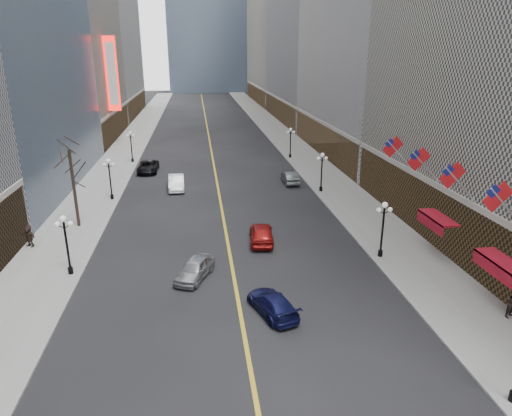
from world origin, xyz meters
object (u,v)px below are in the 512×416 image
object	(u,v)px
streetlamp_west_1	(66,239)
streetlamp_west_2	(110,175)
streetlamp_east_2	(322,168)
car_sb_mid	(262,233)
streetlamp_east_3	(290,140)
car_sb_far	(290,177)
car_nb_near	(195,269)
car_nb_mid	(176,182)
streetlamp_west_3	(131,143)
car_sb_near	(272,303)
streetlamp_east_1	(383,224)
car_nb_far	(148,167)

from	to	relation	value
streetlamp_west_1	streetlamp_west_2	world-z (taller)	same
streetlamp_east_2	streetlamp_west_1	bearing A→B (deg)	-142.67
streetlamp_west_1	car_sb_mid	size ratio (longest dim) A/B	0.93
streetlamp_east_3	car_sb_mid	distance (m)	32.98
streetlamp_west_1	car_sb_far	size ratio (longest dim) A/B	0.99
streetlamp_west_1	car_nb_near	bearing A→B (deg)	-9.82
streetlamp_east_2	car_sb_far	world-z (taller)	streetlamp_east_2
car_nb_mid	car_sb_far	xyz separation A→B (m)	(13.90, 0.81, -0.09)
streetlamp_east_3	streetlamp_west_3	xyz separation A→B (m)	(-23.60, 0.00, 0.00)
car_nb_near	car_sb_near	distance (m)	7.16
streetlamp_east_2	streetlamp_east_1	bearing A→B (deg)	-90.00
streetlamp_east_3	car_sb_near	xyz separation A→B (m)	(-9.80, -42.88, -2.24)
car_nb_mid	car_sb_near	world-z (taller)	car_nb_mid
car_nb_mid	car_nb_far	distance (m)	9.60
car_nb_near	car_nb_far	world-z (taller)	car_nb_far
car_sb_near	car_sb_far	world-z (taller)	car_sb_far
streetlamp_east_1	car_sb_mid	xyz separation A→B (m)	(-8.91, 4.32, -2.07)
streetlamp_east_3	streetlamp_east_2	bearing A→B (deg)	-90.00
streetlamp_west_2	car_sb_near	world-z (taller)	streetlamp_west_2
car_nb_mid	car_sb_near	distance (m)	29.13
streetlamp_east_3	car_nb_far	size ratio (longest dim) A/B	0.82
streetlamp_west_1	streetlamp_west_3	bearing A→B (deg)	90.00
streetlamp_west_2	car_nb_far	size ratio (longest dim) A/B	0.82
streetlamp_west_1	car_sb_near	xyz separation A→B (m)	(13.80, -6.88, -2.24)
streetlamp_east_3	car_nb_near	xyz separation A→B (m)	(-14.59, -37.56, -2.16)
car_sb_near	streetlamp_west_2	bearing A→B (deg)	-79.50
car_nb_near	car_nb_mid	bearing A→B (deg)	119.63
car_nb_far	car_nb_near	bearing A→B (deg)	-77.65
streetlamp_west_3	car_nb_near	size ratio (longest dim) A/B	1.04
streetlamp_east_1	car_nb_far	bearing A→B (deg)	124.65
streetlamp_west_3	car_sb_mid	size ratio (longest dim) A/B	0.93
streetlamp_west_3	car_nb_far	world-z (taller)	streetlamp_west_3
streetlamp_east_3	car_sb_far	xyz separation A→B (m)	(-2.80, -13.77, -2.15)
streetlamp_west_2	car_sb_near	bearing A→B (deg)	-60.98
car_sb_far	car_nb_mid	bearing A→B (deg)	3.21
car_sb_mid	car_sb_near	bearing A→B (deg)	91.15
streetlamp_west_1	streetlamp_east_1	bearing A→B (deg)	0.00
streetlamp_east_2	streetlamp_west_3	size ratio (longest dim) A/B	1.00
car_nb_near	car_nb_far	xyz separation A→B (m)	(-6.21, 31.66, 0.03)
streetlamp_east_3	car_nb_mid	bearing A→B (deg)	-138.88
streetlamp_east_3	car_nb_mid	xyz separation A→B (m)	(-16.70, -14.58, -2.06)
car_sb_near	car_sb_far	size ratio (longest dim) A/B	1.01
streetlamp_east_1	streetlamp_west_2	xyz separation A→B (m)	(-23.60, 18.00, 0.00)
car_nb_mid	streetlamp_west_3	bearing A→B (deg)	113.36
streetlamp_east_2	streetlamp_west_1	size ratio (longest dim) A/B	1.00
car_sb_mid	car_sb_far	bearing A→B (deg)	-103.12
streetlamp_west_3	car_nb_near	world-z (taller)	streetlamp_west_3
streetlamp_west_3	car_sb_far	world-z (taller)	streetlamp_west_3
car_nb_far	car_sb_mid	distance (m)	28.39
streetlamp_east_3	streetlamp_west_2	xyz separation A→B (m)	(-23.60, -18.00, 0.00)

